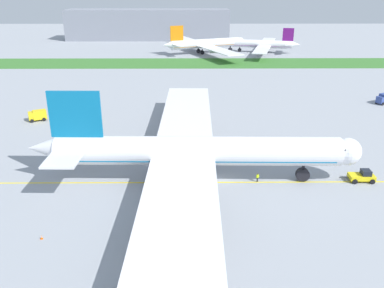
{
  "coord_description": "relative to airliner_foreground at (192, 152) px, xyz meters",
  "views": [
    {
      "loc": [
        -5.61,
        -65.09,
        32.88
      ],
      "look_at": [
        -5.05,
        8.62,
        3.54
      ],
      "focal_mm": 37.93,
      "sensor_mm": 36.0,
      "label": 1
    }
  ],
  "objects": [
    {
      "name": "ground_plane",
      "position": [
        5.14,
        -0.02,
        -5.54
      ],
      "size": [
        600.0,
        600.0,
        0.0
      ],
      "primitive_type": "plane",
      "color": "#9399A0",
      "rests_on": "ground"
    },
    {
      "name": "apron_taxi_line",
      "position": [
        5.14,
        -0.95,
        -5.53
      ],
      "size": [
        280.0,
        0.36,
        0.01
      ],
      "primitive_type": "cube",
      "color": "yellow",
      "rests_on": "ground"
    },
    {
      "name": "grass_median_strip",
      "position": [
        5.14,
        113.74,
        -5.49
      ],
      "size": [
        320.0,
        24.0,
        0.1
      ],
      "primitive_type": "cube",
      "color": "#38722D",
      "rests_on": "ground"
    },
    {
      "name": "airliner_foreground",
      "position": [
        0.0,
        0.0,
        0.0
      ],
      "size": [
        58.15,
        93.94,
        16.3
      ],
      "color": "white",
      "rests_on": "ground"
    },
    {
      "name": "pushback_tug",
      "position": [
        30.32,
        -0.59,
        -4.56
      ],
      "size": [
        6.19,
        2.72,
        2.13
      ],
      "color": "yellow",
      "rests_on": "ground"
    },
    {
      "name": "ground_crew_wingwalker_port",
      "position": [
        -2.89,
        7.95,
        -4.48
      ],
      "size": [
        0.61,
        0.3,
        1.73
      ],
      "color": "black",
      "rests_on": "ground"
    },
    {
      "name": "ground_crew_marshaller_front",
      "position": [
        -8.15,
        -20.51,
        -4.47
      ],
      "size": [
        0.52,
        0.49,
        1.75
      ],
      "color": "black",
      "rests_on": "ground"
    },
    {
      "name": "ground_crew_wingwalker_starboard",
      "position": [
        11.62,
        -0.77,
        -4.54
      ],
      "size": [
        0.49,
        0.45,
        1.64
      ],
      "color": "black",
      "rests_on": "ground"
    },
    {
      "name": "traffic_cone_near_nose",
      "position": [
        -20.9,
        -17.83,
        -5.25
      ],
      "size": [
        0.36,
        0.36,
        0.58
      ],
      "color": "#F2590C",
      "rests_on": "ground"
    },
    {
      "name": "service_truck_baggage_loader",
      "position": [
        -39.28,
        34.13,
        -4.07
      ],
      "size": [
        4.87,
        3.91,
        2.63
      ],
      "color": "yellow",
      "rests_on": "ground"
    },
    {
      "name": "service_truck_fuel_bowser",
      "position": [
        56.47,
        48.98,
        -3.93
      ],
      "size": [
        5.14,
        4.15,
        3.0
      ],
      "color": "#33478C",
      "rests_on": "ground"
    },
    {
      "name": "service_truck_catering_van",
      "position": [
        -27.41,
        32.61,
        -3.94
      ],
      "size": [
        5.85,
        3.68,
        3.02
      ],
      "color": "yellow",
      "rests_on": "ground"
    },
    {
      "name": "parked_airliner_far_left",
      "position": [
        7.24,
        140.36,
        -0.79
      ],
      "size": [
        41.62,
        67.82,
        13.99
      ],
      "color": "white",
      "rests_on": "ground"
    },
    {
      "name": "parked_airliner_far_centre",
      "position": [
        36.95,
        142.54,
        -1.34
      ],
      "size": [
        35.57,
        56.89,
        12.38
      ],
      "color": "white",
      "rests_on": "ground"
    },
    {
      "name": "terminal_building",
      "position": [
        -25.6,
        195.48,
        3.46
      ],
      "size": [
        99.13,
        20.0,
        18.0
      ],
      "primitive_type": "cube",
      "color": "gray",
      "rests_on": "ground"
    }
  ]
}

